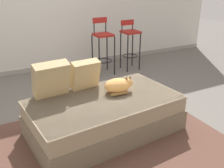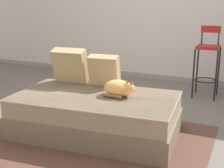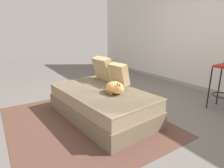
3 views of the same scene
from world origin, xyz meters
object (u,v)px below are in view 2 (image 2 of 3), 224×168
(throw_pillow_corner, at_px, (70,66))
(throw_pillow_middle, at_px, (104,70))
(couch, at_px, (96,114))
(bar_stool_near_window, at_px, (208,58))
(cat, at_px, (119,88))

(throw_pillow_corner, bearing_deg, throw_pillow_middle, 5.24)
(couch, height_order, bar_stool_near_window, bar_stool_near_window)
(couch, distance_m, bar_stool_near_window, 2.12)
(couch, relative_size, cat, 5.11)
(couch, xyz_separation_m, throw_pillow_middle, (-0.08, 0.38, 0.40))
(throw_pillow_middle, relative_size, bar_stool_near_window, 0.35)
(throw_pillow_corner, bearing_deg, cat, -18.17)
(throw_pillow_corner, xyz_separation_m, bar_stool_near_window, (1.40, 1.55, -0.06))
(cat, bearing_deg, bar_stool_near_window, 70.10)
(throw_pillow_corner, height_order, bar_stool_near_window, bar_stool_near_window)
(couch, bearing_deg, throw_pillow_middle, 101.63)
(throw_pillow_corner, bearing_deg, couch, -33.84)
(throw_pillow_corner, distance_m, throw_pillow_middle, 0.44)
(couch, height_order, throw_pillow_corner, throw_pillow_corner)
(throw_pillow_middle, bearing_deg, throw_pillow_corner, -174.76)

